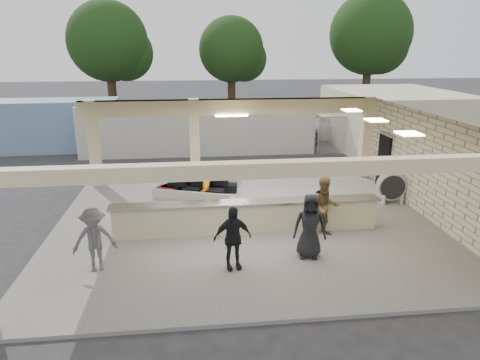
{
  "coord_description": "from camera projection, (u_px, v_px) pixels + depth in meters",
  "views": [
    {
      "loc": [
        -1.57,
        -12.47,
        5.58
      ],
      "look_at": [
        -0.05,
        1.0,
        1.29
      ],
      "focal_mm": 32.0,
      "sensor_mm": 36.0,
      "label": 1
    }
  ],
  "objects": [
    {
      "name": "drum_fan",
      "position": [
        391.0,
        186.0,
        15.44
      ],
      "size": [
        1.04,
        0.56,
        1.12
      ],
      "rotation": [
        0.0,
        0.0,
        -0.11
      ],
      "color": "silver",
      "rests_on": "pavilion"
    },
    {
      "name": "car_white_a",
      "position": [
        340.0,
        127.0,
        26.19
      ],
      "size": [
        5.71,
        2.88,
        1.6
      ],
      "primitive_type": "imported",
      "rotation": [
        0.0,
        0.0,
        1.53
      ],
      "color": "white",
      "rests_on": "ground"
    },
    {
      "name": "adjacent_building",
      "position": [
        393.0,
        120.0,
        23.67
      ],
      "size": [
        6.0,
        8.0,
        3.2
      ],
      "primitive_type": "cube",
      "color": "beige",
      "rests_on": "ground"
    },
    {
      "name": "container_white",
      "position": [
        198.0,
        128.0,
        23.02
      ],
      "size": [
        12.25,
        2.49,
        2.65
      ],
      "primitive_type": "cube",
      "rotation": [
        0.0,
        0.0,
        -0.0
      ],
      "color": "#BAB9B5",
      "rests_on": "ground"
    },
    {
      "name": "car_dark",
      "position": [
        298.0,
        119.0,
        29.21
      ],
      "size": [
        4.45,
        1.96,
        1.44
      ],
      "primitive_type": "imported",
      "rotation": [
        0.0,
        0.0,
        1.47
      ],
      "color": "black",
      "rests_on": "ground"
    },
    {
      "name": "fence",
      "position": [
        427.0,
        133.0,
        23.05
      ],
      "size": [
        12.06,
        0.06,
        2.03
      ],
      "color": "gray",
      "rests_on": "ground"
    },
    {
      "name": "pavilion",
      "position": [
        249.0,
        181.0,
        13.91
      ],
      "size": [
        12.01,
        10.0,
        3.55
      ],
      "color": "slate",
      "rests_on": "ground"
    },
    {
      "name": "tree_left",
      "position": [
        113.0,
        45.0,
        34.05
      ],
      "size": [
        6.6,
        6.3,
        9.0
      ],
      "color": "#382619",
      "rests_on": "ground"
    },
    {
      "name": "baggage_counter",
      "position": [
        247.0,
        217.0,
        13.02
      ],
      "size": [
        8.2,
        0.58,
        0.98
      ],
      "color": "#BFB98F",
      "rests_on": "pavilion"
    },
    {
      "name": "tree_right",
      "position": [
        373.0,
        37.0,
        37.15
      ],
      "size": [
        7.2,
        7.0,
        10.0
      ],
      "color": "#382619",
      "rests_on": "ground"
    },
    {
      "name": "ground",
      "position": [
        245.0,
        228.0,
        13.67
      ],
      "size": [
        120.0,
        120.0,
        0.0
      ],
      "primitive_type": "plane",
      "color": "#2A2A2D",
      "rests_on": "ground"
    },
    {
      "name": "car_white_b",
      "position": [
        416.0,
        125.0,
        27.14
      ],
      "size": [
        5.0,
        3.49,
        1.48
      ],
      "primitive_type": "imported",
      "rotation": [
        0.0,
        0.0,
        1.16
      ],
      "color": "white",
      "rests_on": "ground"
    },
    {
      "name": "passenger_a",
      "position": [
        325.0,
        207.0,
        12.64
      ],
      "size": [
        0.89,
        0.41,
        1.81
      ],
      "primitive_type": "imported",
      "rotation": [
        0.0,
        0.0,
        0.03
      ],
      "color": "brown",
      "rests_on": "pavilion"
    },
    {
      "name": "passenger_c",
      "position": [
        94.0,
        240.0,
        10.68
      ],
      "size": [
        1.13,
        0.58,
        1.67
      ],
      "primitive_type": "imported",
      "rotation": [
        0.0,
        0.0,
        0.2
      ],
      "color": "#55545A",
      "rests_on": "pavilion"
    },
    {
      "name": "passenger_d",
      "position": [
        310.0,
        226.0,
        11.35
      ],
      "size": [
        0.93,
        0.53,
        1.78
      ],
      "primitive_type": "imported",
      "rotation": [
        0.0,
        0.0,
        -0.21
      ],
      "color": "black",
      "rests_on": "pavilion"
    },
    {
      "name": "passenger_b",
      "position": [
        232.0,
        238.0,
        10.76
      ],
      "size": [
        1.03,
        0.53,
        1.68
      ],
      "primitive_type": "imported",
      "rotation": [
        0.0,
        0.0,
        0.18
      ],
      "color": "black",
      "rests_on": "pavilion"
    },
    {
      "name": "tree_mid",
      "position": [
        235.0,
        52.0,
        37.2
      ],
      "size": [
        6.0,
        5.6,
        8.0
      ],
      "color": "#382619",
      "rests_on": "ground"
    },
    {
      "name": "container_blue",
      "position": [
        19.0,
        126.0,
        23.22
      ],
      "size": [
        10.6,
        2.8,
        2.74
      ],
      "primitive_type": "cube",
      "rotation": [
        0.0,
        0.0,
        0.03
      ],
      "color": "#688CA7",
      "rests_on": "ground"
    },
    {
      "name": "luggage_cart",
      "position": [
        198.0,
        189.0,
        14.47
      ],
      "size": [
        3.04,
        2.44,
        1.54
      ],
      "rotation": [
        0.0,
        0.0,
        -0.35
      ],
      "color": "silver",
      "rests_on": "pavilion"
    },
    {
      "name": "baggage_handler",
      "position": [
        206.0,
        194.0,
        14.05
      ],
      "size": [
        0.37,
        0.6,
        1.59
      ],
      "primitive_type": "imported",
      "rotation": [
        0.0,
        0.0,
        4.63
      ],
      "color": "orange",
      "rests_on": "pavilion"
    }
  ]
}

